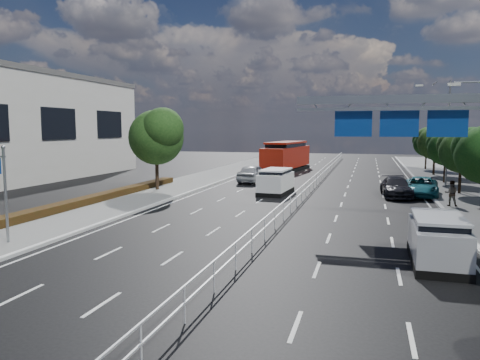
% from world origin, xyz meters
% --- Properties ---
extents(ground, '(160.00, 160.00, 0.00)m').
position_xyz_m(ground, '(0.00, 0.00, 0.00)').
color(ground, black).
rests_on(ground, ground).
extents(kerb_near, '(0.25, 140.00, 0.15)m').
position_xyz_m(kerb_near, '(-9.00, 0.00, 0.07)').
color(kerb_near, silver).
rests_on(kerb_near, ground).
extents(median_fence, '(0.05, 85.00, 1.02)m').
position_xyz_m(median_fence, '(0.00, 22.50, 0.53)').
color(median_fence, silver).
rests_on(median_fence, ground).
extents(hedge_near, '(1.00, 36.00, 0.44)m').
position_xyz_m(hedge_near, '(-13.30, 5.00, 0.36)').
color(hedge_near, black).
rests_on(hedge_near, sidewalk_near).
extents(overhead_gantry, '(10.24, 0.38, 7.45)m').
position_xyz_m(overhead_gantry, '(6.74, 10.05, 5.61)').
color(overhead_gantry, gray).
rests_on(overhead_gantry, ground).
extents(streetlight_far, '(2.78, 2.40, 9.00)m').
position_xyz_m(streetlight_far, '(10.50, 26.00, 5.21)').
color(streetlight_far, gray).
rests_on(streetlight_far, ground).
extents(near_tree_back, '(4.84, 4.51, 6.69)m').
position_xyz_m(near_tree_back, '(-11.94, 17.97, 4.61)').
color(near_tree_back, black).
rests_on(near_tree_back, ground).
extents(far_tree_e, '(3.63, 3.38, 5.13)m').
position_xyz_m(far_tree_e, '(11.25, 21.98, 3.56)').
color(far_tree_e, black).
rests_on(far_tree_e, ground).
extents(far_tree_f, '(3.52, 3.28, 5.02)m').
position_xyz_m(far_tree_f, '(11.24, 29.48, 3.49)').
color(far_tree_f, black).
rests_on(far_tree_f, ground).
extents(far_tree_g, '(3.96, 3.69, 5.45)m').
position_xyz_m(far_tree_g, '(11.25, 36.98, 3.75)').
color(far_tree_g, black).
rests_on(far_tree_g, ground).
extents(far_tree_h, '(3.41, 3.18, 4.91)m').
position_xyz_m(far_tree_h, '(11.24, 44.48, 3.42)').
color(far_tree_h, black).
rests_on(far_tree_h, ground).
extents(white_minivan, '(2.24, 4.60, 1.95)m').
position_xyz_m(white_minivan, '(-2.42, 18.97, 0.96)').
color(white_minivan, black).
rests_on(white_minivan, ground).
extents(red_bus, '(4.20, 12.00, 3.51)m').
position_xyz_m(red_bus, '(-5.00, 38.60, 1.83)').
color(red_bus, black).
rests_on(red_bus, ground).
extents(near_car_silver, '(2.20, 5.08, 1.71)m').
position_xyz_m(near_car_silver, '(-6.02, 26.04, 0.85)').
color(near_car_silver, '#9C9EA3').
rests_on(near_car_silver, ground).
extents(near_car_dark, '(1.78, 4.52, 1.46)m').
position_xyz_m(near_car_dark, '(-6.78, 56.94, 0.73)').
color(near_car_dark, black).
rests_on(near_car_dark, ground).
extents(silver_minivan, '(1.91, 4.42, 1.83)m').
position_xyz_m(silver_minivan, '(7.06, 2.00, 0.90)').
color(silver_minivan, black).
rests_on(silver_minivan, ground).
extents(parked_car_teal, '(2.93, 5.42, 1.44)m').
position_xyz_m(parked_car_teal, '(8.30, 20.47, 0.72)').
color(parked_car_teal, '#165664').
rests_on(parked_car_teal, ground).
extents(parked_car_dark, '(2.35, 5.08, 1.44)m').
position_xyz_m(parked_car_dark, '(6.50, 19.78, 0.72)').
color(parked_car_dark, black).
rests_on(parked_car_dark, ground).
extents(pedestrian_b, '(0.84, 0.68, 1.62)m').
position_xyz_m(pedestrian_b, '(9.60, 15.50, 0.95)').
color(pedestrian_b, gray).
rests_on(pedestrian_b, sidewalk_far).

